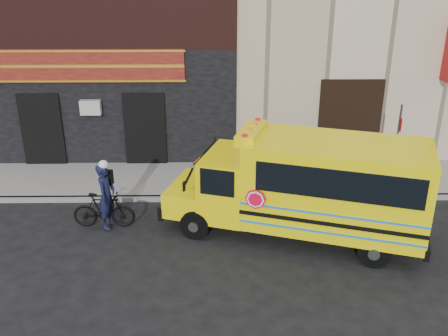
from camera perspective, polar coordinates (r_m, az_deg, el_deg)
ground at (r=13.30m, az=2.19°, el=-8.68°), size 120.00×120.00×0.00m
curb at (r=15.54m, az=1.72°, el=-3.45°), size 40.00×0.20×0.15m
sidewalk at (r=16.90m, az=1.51°, el=-1.21°), size 40.00×3.00×0.15m
school_bus at (r=13.15m, az=9.72°, el=-1.95°), size 7.22×4.12×2.92m
sign_pole at (r=15.87m, az=19.06°, el=2.12°), size 0.07×0.27×3.03m
bicycle at (r=14.25m, az=-13.58°, el=-4.69°), size 1.73×0.53×1.03m
cyclist at (r=13.98m, az=-13.26°, el=-3.31°), size 0.57×0.75×1.87m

